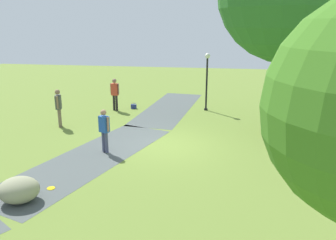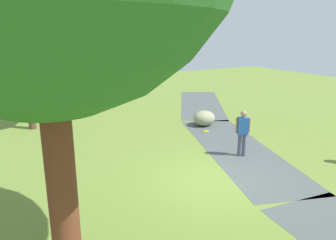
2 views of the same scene
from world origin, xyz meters
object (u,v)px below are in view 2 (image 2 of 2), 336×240
Objects in this scene: backpack_by_boulder at (206,116)px; frisbee_on_grass at (206,131)px; young_tree_near_path at (24,45)px; lawn_boulder at (204,118)px; man_near_boulder at (243,130)px.

backpack_by_boulder is 1.91m from frisbee_on_grass.
lawn_boulder is (-3.34, -7.16, -3.36)m from young_tree_near_path.
man_near_boulder is 4.93m from backpack_by_boulder.
young_tree_near_path reaches higher than lawn_boulder.
man_near_boulder reaches higher than backpack_by_boulder.
man_near_boulder is 7.13× the size of frisbee_on_grass.
man_near_boulder is (-3.84, 1.06, 0.61)m from lawn_boulder.
frisbee_on_grass is (3.02, -0.61, -0.95)m from man_near_boulder.
frisbee_on_grass is (-4.17, -6.70, -3.70)m from young_tree_near_path.
lawn_boulder reaches higher than backpack_by_boulder.
young_tree_near_path is 8.95m from backpack_by_boulder.
backpack_by_boulder is at bearing -108.58° from young_tree_near_path.
young_tree_near_path is 8.58m from lawn_boulder.
man_near_boulder is at bearing 159.45° from backpack_by_boulder.
lawn_boulder is at bearing -115.04° from young_tree_near_path.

